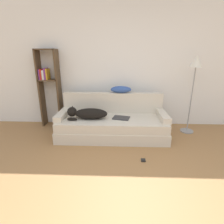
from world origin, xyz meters
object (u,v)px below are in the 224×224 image
power_adapter (143,160)px  throw_pillow (121,89)px  laptop (121,118)px  dog (87,113)px  bookshelf (49,84)px  couch (112,127)px  floor_lamp (195,72)px

power_adapter → throw_pillow: bearing=105.6°
laptop → throw_pillow: 0.63m
dog → laptop: size_ratio=2.17×
bookshelf → power_adapter: (1.93, -1.43, -0.95)m
couch → laptop: (0.18, -0.03, 0.21)m
power_adapter → bookshelf: bearing=143.6°
dog → throw_pillow: (0.64, 0.44, 0.39)m
laptop → throw_pillow: throw_pillow is taller
couch → throw_pillow: throw_pillow is taller
bookshelf → floor_lamp: bookshelf is taller
couch → power_adapter: size_ratio=31.33×
floor_lamp → power_adapter: bearing=-133.3°
throw_pillow → power_adapter: 1.56m
throw_pillow → floor_lamp: floor_lamp is taller
dog → floor_lamp: bearing=9.6°
couch → dog: dog is taller
throw_pillow → bookshelf: bearing=173.4°
power_adapter → laptop: bearing=111.9°
couch → laptop: laptop is taller
laptop → floor_lamp: floor_lamp is taller
floor_lamp → throw_pillow: bearing=176.2°
dog → laptop: bearing=3.6°
dog → power_adapter: bearing=-39.0°
laptop → floor_lamp: (1.42, 0.31, 0.85)m
laptop → bookshelf: bearing=173.6°
laptop → dog: bearing=-162.6°
bookshelf → power_adapter: bookshelf is taller
bookshelf → power_adapter: bearing=-36.4°
bookshelf → throw_pillow: bearing=-6.6°
power_adapter → dog: bearing=141.0°
bookshelf → power_adapter: size_ratio=25.05×
dog → throw_pillow: 0.87m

